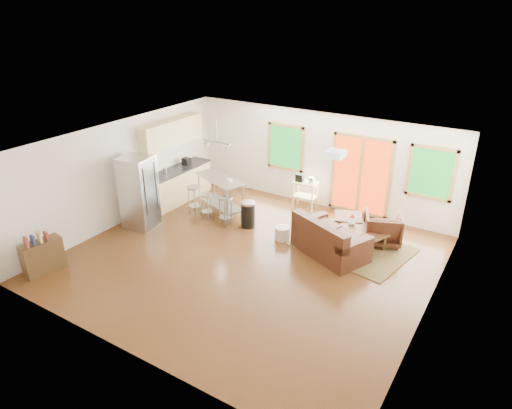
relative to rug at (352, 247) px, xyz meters
The scene contains 29 objects.
floor 2.44m from the rug, 135.99° to the right, with size 7.50×7.00×0.02m, color #3D220F.
ceiling 3.57m from the rug, 135.99° to the right, with size 7.50×7.00×0.02m, color white.
back_wall 2.83m from the rug, 134.11° to the left, with size 7.50×0.02×2.60m, color white.
left_wall 5.91m from the rug, 162.90° to the right, with size 0.02×7.00×2.60m, color white.
right_wall 2.92m from the rug, 40.28° to the right, with size 0.02×7.00×2.60m, color white.
front_wall 5.64m from the rug, 108.64° to the right, with size 7.50×0.02×2.60m, color white.
window_left 3.59m from the rug, 147.41° to the left, with size 1.10×0.05×1.30m.
french_doors 2.14m from the rug, 107.54° to the left, with size 1.60×0.05×2.10m.
window_right 2.57m from the rug, 57.03° to the left, with size 1.10×0.05×1.30m.
rug is the anchor object (origin of this frame).
loveseat 0.77m from the rug, 119.90° to the right, with size 1.89×1.52×0.88m.
coffee_table 0.43m from the rug, 50.11° to the left, with size 1.21×1.00×0.42m.
armchair 0.85m from the rug, 49.61° to the left, with size 0.81×0.76×0.84m, color black.
ottoman 0.79m from the rug, 121.02° to the left, with size 0.66×0.66×0.44m, color black.
pouf 1.66m from the rug, 162.12° to the right, with size 0.37×0.37×0.32m, color beige.
vase 0.59m from the rug, 120.68° to the left, with size 0.21×0.22×0.28m.
book 0.61m from the rug, 10.81° to the left, with size 0.24×0.03×0.32m, color brown.
cabinets 5.32m from the rug, behind, with size 0.64×2.24×2.30m.
refrigerator 5.30m from the rug, 160.36° to the right, with size 0.83×0.81×1.82m.
island 3.76m from the rug, behind, with size 1.69×1.17×0.99m.
cup 3.50m from the rug, behind, with size 0.13×0.10×0.13m, color white.
bar_stool_a 4.31m from the rug, behind, with size 0.38×0.38×0.78m.
bar_stool_b 3.86m from the rug, behind, with size 0.39×0.39×0.70m.
bar_stool_c 3.25m from the rug, 168.48° to the right, with size 0.47×0.47×0.80m.
trash_can 2.68m from the rug, behind, with size 0.40×0.40×0.66m.
kitchen_cart 2.45m from the rug, 145.03° to the left, with size 0.67×0.46×0.98m.
bookshelf 6.75m from the rug, 139.27° to the right, with size 0.44×0.85×0.95m.
ceiling_flush 2.75m from the rug, 98.14° to the right, with size 0.35×0.35×0.12m, color white.
pendant_light 4.12m from the rug, behind, with size 0.80×0.18×0.79m.
Camera 1 is at (4.73, -7.30, 5.21)m, focal length 32.00 mm.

